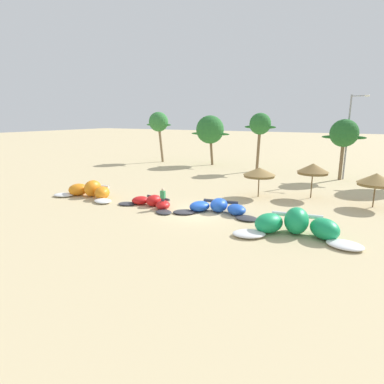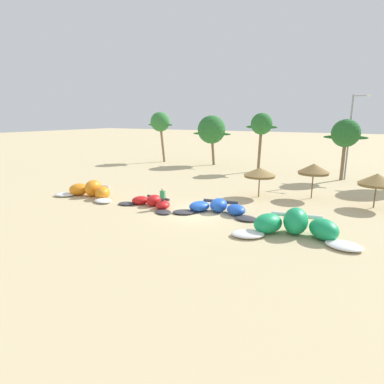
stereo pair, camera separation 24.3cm
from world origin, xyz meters
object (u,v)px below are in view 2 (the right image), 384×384
object	(u,v)px
kite_center	(295,226)
beach_umbrella_near_palms	(377,180)
palm_leftmost	(160,122)
person_near_kites	(163,199)
palm_left	(212,130)
lamppost_west	(351,133)
kite_left_of_center	(217,208)
palm_left_of_gap	(262,125)
beach_umbrella_middle	(314,169)
beach_umbrella_near_van	(260,172)
kite_far_left	(91,191)
kite_left	(151,202)
palm_center_left	(346,134)

from	to	relation	value
kite_center	beach_umbrella_near_palms	world-z (taller)	beach_umbrella_near_palms
kite_center	palm_leftmost	xyz separation A→B (m)	(-25.13, 23.01, 5.35)
person_near_kites	beach_umbrella_near_palms	bearing A→B (deg)	30.26
beach_umbrella_near_palms	palm_left	bearing A→B (deg)	144.92
lamppost_west	palm_leftmost	bearing A→B (deg)	174.77
kite_left_of_center	person_near_kites	xyz separation A→B (m)	(-4.02, -1.11, 0.44)
palm_leftmost	palm_left	bearing A→B (deg)	5.09
palm_leftmost	palm_left_of_gap	distance (m)	16.32
beach_umbrella_middle	person_near_kites	bearing A→B (deg)	-136.03
beach_umbrella_near_van	palm_left	world-z (taller)	palm_left
kite_far_left	kite_center	size ratio (longest dim) A/B	0.89
palm_leftmost	kite_center	bearing A→B (deg)	-42.48
kite_left_of_center	palm_left_of_gap	size ratio (longest dim) A/B	0.88
kite_left_of_center	palm_left_of_gap	xyz separation A→B (m)	(-2.97, 19.42, 5.45)
kite_left_of_center	kite_center	distance (m)	6.26
palm_leftmost	lamppost_west	bearing A→B (deg)	-5.23
kite_left	palm_left_of_gap	world-z (taller)	palm_left_of_gap
beach_umbrella_middle	palm_center_left	xyz separation A→B (m)	(1.47, 10.21, 2.48)
kite_left_of_center	palm_left	bearing A→B (deg)	116.72
palm_leftmost	lamppost_west	xyz separation A→B (m)	(26.41, -2.42, -0.87)
kite_center	palm_leftmost	distance (m)	34.49
kite_left_of_center	lamppost_west	bearing A→B (deg)	68.81
beach_umbrella_near_palms	palm_center_left	bearing A→B (deg)	106.32
kite_left_of_center	palm_leftmost	size ratio (longest dim) A/B	0.85
palm_left_of_gap	kite_center	bearing A→B (deg)	-67.53
palm_left_of_gap	palm_left	bearing A→B (deg)	164.03
person_near_kites	palm_leftmost	xyz separation A→B (m)	(-15.20, 22.06, 5.13)
palm_left	palm_center_left	xyz separation A→B (m)	(17.64, -3.65, 0.03)
beach_umbrella_near_van	palm_center_left	size ratio (longest dim) A/B	0.42
kite_center	person_near_kites	world-z (taller)	person_near_kites
palm_leftmost	kite_far_left	bearing A→B (deg)	-70.96
kite_center	lamppost_west	xyz separation A→B (m)	(1.28, 20.59, 4.48)
beach_umbrella_near_van	palm_center_left	xyz separation A→B (m)	(5.58, 11.92, 2.86)
lamppost_west	beach_umbrella_near_van	bearing A→B (deg)	-115.98
person_near_kites	palm_left_of_gap	world-z (taller)	palm_left_of_gap
palm_leftmost	palm_center_left	distance (m)	26.12
beach_umbrella_middle	beach_umbrella_near_palms	xyz separation A→B (m)	(4.69, -0.79, -0.35)
kite_left	palm_left	bearing A→B (deg)	104.17
kite_far_left	palm_left_of_gap	size ratio (longest dim) A/B	0.89
person_near_kites	palm_leftmost	size ratio (longest dim) A/B	0.22
kite_center	beach_umbrella_near_van	xyz separation A→B (m)	(-4.77, 8.18, 1.55)
kite_left	lamppost_west	bearing A→B (deg)	57.49
palm_leftmost	palm_center_left	size ratio (longest dim) A/B	1.14
kite_left_of_center	person_near_kites	world-z (taller)	person_near_kites
kite_far_left	beach_umbrella_near_palms	xyz separation A→B (m)	(21.60, 7.99, 1.65)
person_near_kites	palm_center_left	bearing A→B (deg)	60.72
kite_far_left	palm_left	xyz separation A→B (m)	(0.74, 22.65, 4.44)
kite_left	kite_left_of_center	xyz separation A→B (m)	(5.21, 0.92, 0.05)
kite_left_of_center	palm_left_of_gap	bearing A→B (deg)	98.71
palm_leftmost	palm_center_left	xyz separation A→B (m)	(25.94, -2.91, -0.94)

